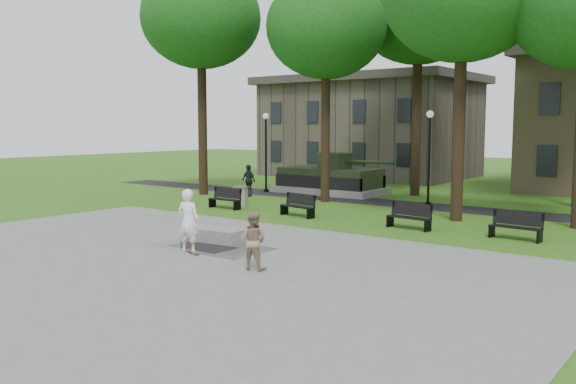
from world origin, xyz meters
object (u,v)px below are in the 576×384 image
(trash_bin, at_px, (241,196))
(friend_watching, at_px, (253,241))
(concrete_block, at_px, (214,235))
(park_bench_0, at_px, (226,198))
(skateboarder, at_px, (188,221))

(trash_bin, bearing_deg, friend_watching, -46.79)
(trash_bin, bearing_deg, concrete_block, -53.69)
(concrete_block, relative_size, friend_watching, 1.36)
(park_bench_0, xyz_separation_m, trash_bin, (-0.16, 1.26, -0.04))
(trash_bin, bearing_deg, skateboarder, -56.36)
(skateboarder, xyz_separation_m, friend_watching, (3.07, -0.47, -0.20))
(friend_watching, relative_size, trash_bin, 1.69)
(park_bench_0, bearing_deg, skateboarder, -51.09)
(friend_watching, distance_m, trash_bin, 13.78)
(park_bench_0, height_order, trash_bin, park_bench_0)
(friend_watching, xyz_separation_m, park_bench_0, (-9.27, 8.78, -0.31))
(concrete_block, bearing_deg, park_bench_0, 130.47)
(skateboarder, relative_size, park_bench_0, 1.11)
(friend_watching, relative_size, park_bench_0, 0.89)
(friend_watching, height_order, park_bench_0, friend_watching)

